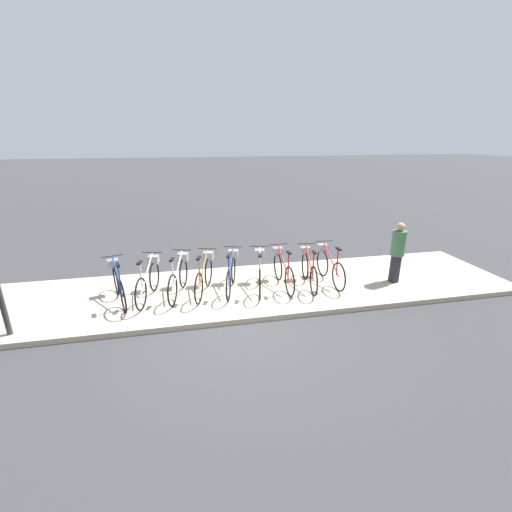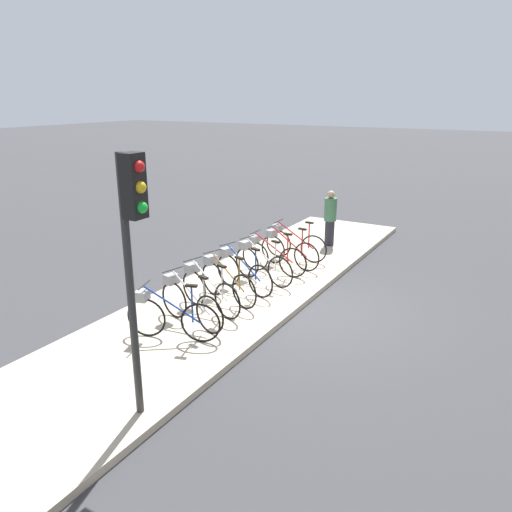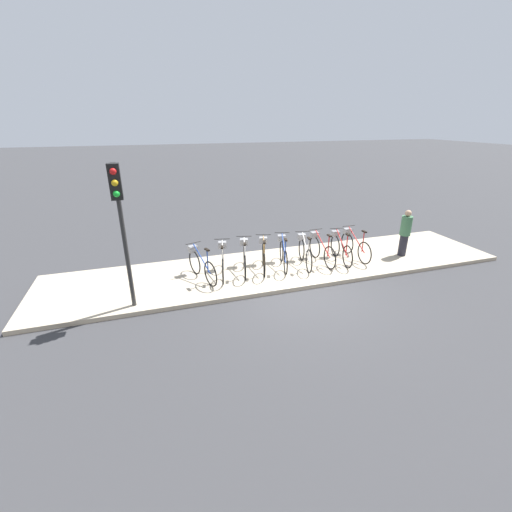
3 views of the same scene
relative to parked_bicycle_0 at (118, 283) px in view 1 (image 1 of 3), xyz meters
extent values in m
plane|color=#38383A|center=(2.54, -1.36, -0.57)|extent=(120.00, 120.00, 0.00)
cube|color=#B7A88E|center=(2.54, 0.13, -0.51)|extent=(14.13, 2.98, 0.12)
torus|color=black|center=(0.17, -0.56, -0.10)|extent=(0.25, 0.69, 0.71)
torus|color=black|center=(-0.12, 0.38, -0.10)|extent=(0.25, 0.69, 0.71)
cylinder|color=navy|center=(0.03, -0.09, 0.19)|extent=(0.33, 0.96, 0.60)
cylinder|color=navy|center=(0.13, -0.43, 0.23)|extent=(0.04, 0.04, 0.64)
cube|color=black|center=(0.13, -0.43, 0.57)|extent=(0.13, 0.21, 0.04)
cylinder|color=#262626|center=(-0.12, 0.38, 0.51)|extent=(0.45, 0.16, 0.02)
cube|color=gray|center=(-0.13, 0.43, 0.31)|extent=(0.29, 0.26, 0.18)
torus|color=black|center=(0.53, -0.50, -0.10)|extent=(0.19, 0.70, 0.71)
torus|color=black|center=(0.74, 0.46, -0.10)|extent=(0.19, 0.70, 0.71)
cylinder|color=beige|center=(0.63, -0.02, 0.19)|extent=(0.25, 0.98, 0.60)
cylinder|color=beige|center=(0.56, -0.36, 0.23)|extent=(0.04, 0.04, 0.64)
cube|color=black|center=(0.56, -0.36, 0.57)|extent=(0.11, 0.21, 0.04)
cylinder|color=#262626|center=(0.74, 0.46, 0.51)|extent=(0.45, 0.12, 0.02)
cube|color=gray|center=(0.75, 0.51, 0.31)|extent=(0.28, 0.25, 0.18)
torus|color=black|center=(1.18, -0.44, -0.10)|extent=(0.21, 0.70, 0.71)
torus|color=black|center=(1.42, 0.51, -0.10)|extent=(0.21, 0.70, 0.71)
cylinder|color=silver|center=(1.30, 0.04, 0.19)|extent=(0.28, 0.97, 0.60)
cylinder|color=silver|center=(1.21, -0.31, 0.23)|extent=(0.04, 0.04, 0.64)
cube|color=black|center=(1.21, -0.31, 0.57)|extent=(0.12, 0.21, 0.04)
cylinder|color=#262626|center=(1.42, 0.51, 0.51)|extent=(0.45, 0.14, 0.02)
cube|color=gray|center=(1.44, 0.56, 0.31)|extent=(0.28, 0.25, 0.18)
torus|color=black|center=(1.75, -0.46, -0.10)|extent=(0.24, 0.69, 0.71)
torus|color=black|center=(2.03, 0.48, -0.10)|extent=(0.24, 0.69, 0.71)
cylinder|color=olive|center=(1.89, 0.01, 0.19)|extent=(0.32, 0.96, 0.60)
cylinder|color=olive|center=(1.79, -0.33, 0.23)|extent=(0.04, 0.04, 0.64)
cube|color=black|center=(1.79, -0.33, 0.57)|extent=(0.12, 0.21, 0.04)
cylinder|color=#262626|center=(2.03, 0.48, 0.51)|extent=(0.45, 0.16, 0.02)
cube|color=gray|center=(2.04, 0.53, 0.31)|extent=(0.29, 0.26, 0.18)
torus|color=black|center=(2.40, -0.45, -0.10)|extent=(0.22, 0.70, 0.71)
torus|color=black|center=(2.65, 0.50, -0.10)|extent=(0.22, 0.70, 0.71)
cylinder|color=navy|center=(2.53, 0.02, 0.19)|extent=(0.28, 0.97, 0.60)
cylinder|color=navy|center=(2.44, -0.32, 0.23)|extent=(0.04, 0.04, 0.64)
cube|color=black|center=(2.44, -0.32, 0.57)|extent=(0.12, 0.21, 0.04)
cylinder|color=#262626|center=(2.65, 0.50, 0.51)|extent=(0.45, 0.14, 0.02)
cube|color=gray|center=(2.67, 0.55, 0.31)|extent=(0.28, 0.25, 0.18)
torus|color=black|center=(3.10, -0.55, -0.10)|extent=(0.18, 0.70, 0.71)
torus|color=black|center=(3.31, 0.41, -0.10)|extent=(0.18, 0.70, 0.71)
cylinder|color=beige|center=(3.21, -0.07, 0.19)|extent=(0.24, 0.98, 0.60)
cylinder|color=beige|center=(3.13, -0.42, 0.23)|extent=(0.04, 0.04, 0.64)
cube|color=black|center=(3.13, -0.42, 0.57)|extent=(0.11, 0.21, 0.04)
cylinder|color=#262626|center=(3.31, 0.41, 0.51)|extent=(0.45, 0.12, 0.02)
cube|color=gray|center=(3.32, 0.46, 0.31)|extent=(0.28, 0.25, 0.18)
torus|color=black|center=(3.82, -0.50, -0.10)|extent=(0.05, 0.71, 0.71)
torus|color=black|center=(3.81, 0.48, -0.10)|extent=(0.05, 0.71, 0.71)
cylinder|color=red|center=(3.81, -0.01, 0.19)|extent=(0.04, 1.00, 0.60)
cylinder|color=red|center=(3.82, -0.37, 0.23)|extent=(0.03, 0.03, 0.64)
cube|color=black|center=(3.82, -0.37, 0.57)|extent=(0.07, 0.20, 0.04)
cylinder|color=#262626|center=(3.81, 0.48, 0.51)|extent=(0.46, 0.03, 0.02)
cube|color=gray|center=(3.81, 0.53, 0.31)|extent=(0.24, 0.20, 0.18)
torus|color=black|center=(4.37, -0.60, -0.10)|extent=(0.13, 0.71, 0.71)
torus|color=black|center=(4.50, 0.37, -0.10)|extent=(0.13, 0.71, 0.71)
cylinder|color=red|center=(4.44, -0.11, 0.19)|extent=(0.17, 0.99, 0.60)
cylinder|color=red|center=(4.39, -0.46, 0.23)|extent=(0.04, 0.04, 0.64)
cube|color=black|center=(4.39, -0.46, 0.57)|extent=(0.10, 0.21, 0.04)
cylinder|color=#262626|center=(4.50, 0.37, 0.51)|extent=(0.46, 0.09, 0.02)
cube|color=gray|center=(4.51, 0.42, 0.31)|extent=(0.26, 0.23, 0.18)
torus|color=black|center=(5.05, -0.48, -0.10)|extent=(0.04, 0.71, 0.71)
torus|color=black|center=(5.03, 0.50, -0.10)|extent=(0.04, 0.71, 0.71)
cylinder|color=red|center=(5.04, 0.01, 0.19)|extent=(0.04, 1.00, 0.60)
cylinder|color=red|center=(5.04, -0.35, 0.23)|extent=(0.03, 0.03, 0.64)
cube|color=black|center=(5.04, -0.35, 0.57)|extent=(0.07, 0.20, 0.04)
cylinder|color=#262626|center=(5.03, 0.50, 0.51)|extent=(0.46, 0.03, 0.02)
cube|color=gray|center=(5.03, 0.55, 0.31)|extent=(0.24, 0.20, 0.18)
cylinder|color=#23232D|center=(6.69, -0.24, -0.10)|extent=(0.26, 0.26, 0.71)
cylinder|color=#3F724C|center=(6.69, -0.24, 0.57)|extent=(0.34, 0.34, 0.63)
sphere|color=tan|center=(6.69, -0.24, 0.99)|extent=(0.20, 0.20, 0.20)
camera|label=1|loc=(1.57, -7.44, 3.07)|focal=24.00mm
camera|label=2|loc=(-5.98, -5.19, 3.56)|focal=35.00mm
camera|label=3|loc=(-1.21, -8.92, 3.80)|focal=24.00mm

